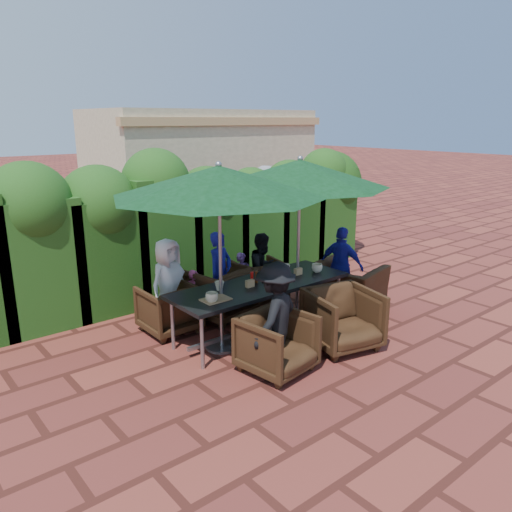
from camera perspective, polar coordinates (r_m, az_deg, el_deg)
ground at (r=7.34m, az=1.65°, el=-8.35°), size 80.00×80.00×0.00m
dining_table at (r=6.95m, az=0.58°, el=-3.72°), size 2.64×0.90×0.75m
umbrella_left at (r=6.17m, az=-4.27°, el=8.48°), size 2.69×2.69×2.46m
umbrella_right at (r=7.13m, az=5.03°, el=9.38°), size 2.54×2.54×2.46m
chair_far_left at (r=7.24m, az=-9.92°, el=-5.69°), size 0.74×0.69×0.76m
chair_far_mid at (r=7.64m, az=-4.03°, el=-3.88°), size 0.96×0.92×0.87m
chair_far_right at (r=8.26m, az=0.37°, el=-2.69°), size 0.89×0.85×0.78m
chair_near_left at (r=6.04m, az=2.46°, el=-9.64°), size 0.86×0.82×0.79m
chair_near_right at (r=6.74m, az=9.93°, el=-6.77°), size 1.01×0.97×0.87m
chair_end_right at (r=8.15m, az=10.34°, el=-2.62°), size 0.90×1.19×0.94m
adult_far_left at (r=7.30m, az=-9.95°, el=-3.12°), size 0.73×0.55×1.33m
adult_far_mid at (r=7.70m, az=-4.10°, el=-2.03°), size 0.57×0.51×1.31m
adult_far_right at (r=8.12m, az=0.81°, el=-1.50°), size 0.62×0.44×1.19m
adult_near_left at (r=6.01m, az=2.22°, el=-6.93°), size 0.94×0.69×1.34m
adult_end_right at (r=8.23m, az=9.72°, el=-1.13°), size 0.58×0.83×1.29m
child_left at (r=7.53m, az=-7.02°, el=-4.55°), size 0.33×0.29×0.80m
child_right at (r=8.16m, az=-1.60°, el=-2.60°), size 0.39×0.35×0.87m
pedestrian_a at (r=11.15m, az=-7.91°, el=4.59°), size 1.72×0.75×1.79m
pedestrian_b at (r=11.97m, az=-2.08°, el=4.97°), size 0.87×0.70×1.58m
pedestrian_c at (r=12.32m, az=1.10°, el=5.94°), size 1.25×1.22×1.87m
cup_a at (r=6.23m, az=-5.07°, el=-4.74°), size 0.16×0.16×0.13m
cup_b at (r=6.66m, az=-4.20°, el=-3.41°), size 0.13×0.13×0.12m
cup_c at (r=6.81m, az=2.03°, el=-2.90°), size 0.16×0.16×0.13m
cup_d at (r=7.39m, az=3.37°, el=-1.44°), size 0.14×0.14×0.13m
cup_e at (r=7.46m, az=6.99°, el=-1.38°), size 0.16×0.16×0.13m
ketchup_bottle at (r=6.89m, az=-0.47°, el=-2.51°), size 0.04×0.04×0.17m
sauce_bottle at (r=6.93m, az=0.06°, el=-2.40°), size 0.04×0.04×0.17m
serving_tray at (r=6.32m, az=-4.63°, el=-4.96°), size 0.35×0.25×0.02m
number_block_left at (r=6.77m, az=-0.70°, el=-3.16°), size 0.12×0.06×0.10m
number_block_right at (r=7.32m, az=4.84°, el=-1.77°), size 0.12×0.06×0.10m
hedge_wall at (r=8.62m, az=-9.78°, el=4.31°), size 9.10×1.60×2.51m
building at (r=14.48m, az=-6.18°, el=9.95°), size 6.20×3.08×3.20m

